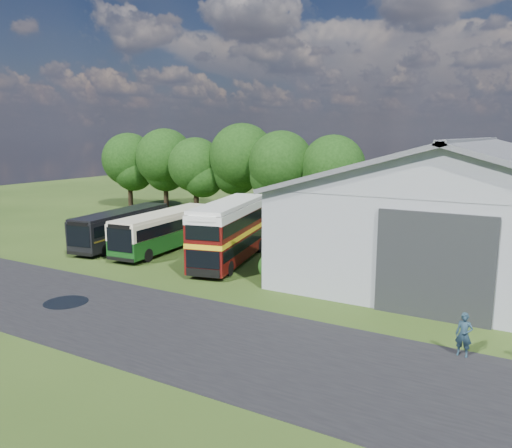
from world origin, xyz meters
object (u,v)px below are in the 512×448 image
Objects in this scene: bus_green_single at (166,230)px; storage_shed at (471,201)px; bus_dark_single at (122,227)px; visitor_a at (464,335)px; bus_maroon_double at (230,232)px.

storage_shed is at bearing 15.18° from bus_green_single.
storage_shed is 2.39× the size of bus_green_single.
storage_shed reaches higher than bus_dark_single.
bus_dark_single is at bearing -177.51° from bus_green_single.
bus_green_single is 6.02× the size of visitor_a.
bus_maroon_double is 0.98× the size of bus_dark_single.
bus_dark_single is 26.85m from visitor_a.
bus_green_single is 3.94m from bus_dark_single.
visitor_a is (25.66, -7.90, -0.57)m from bus_dark_single.
bus_dark_single is (-10.05, 0.24, -0.61)m from bus_maroon_double.
bus_maroon_double reaches higher than visitor_a.
bus_green_single is at bearing 162.97° from visitor_a.
storage_shed reaches higher than bus_green_single.
visitor_a is at bearing -25.72° from bus_green_single.
storage_shed is 15.96m from bus_maroon_double.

